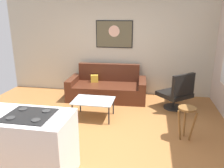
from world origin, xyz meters
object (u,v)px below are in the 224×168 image
couch (107,88)px  bar_stool (187,115)px  coffee_table (93,102)px  armchair (177,93)px  wall_painting (114,34)px

couch → bar_stool: bearing=-45.4°
couch → bar_stool: 2.57m
coffee_table → couch: bearing=87.8°
armchair → bar_stool: bearing=-88.6°
coffee_table → wall_painting: size_ratio=0.85×
couch → wall_painting: wall_painting is taller
couch → coffee_table: couch is taller
couch → armchair: armchair is taller
couch → coffee_table: size_ratio=2.41×
wall_painting → bar_stool: bearing=-54.1°
bar_stool → couch: bearing=134.6°
coffee_table → wall_painting: bearing=85.4°
coffee_table → armchair: (1.82, 0.80, 0.04)m
couch → bar_stool: size_ratio=3.41×
coffee_table → wall_painting: (0.14, 1.79, 1.29)m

